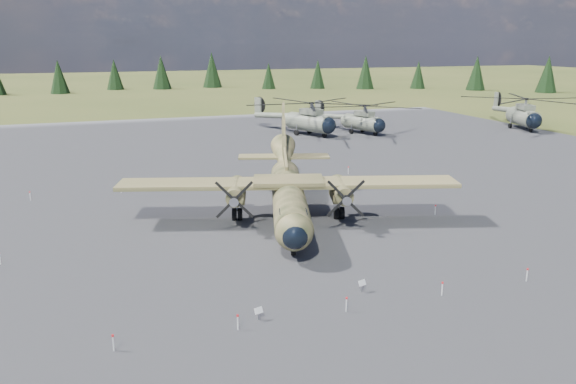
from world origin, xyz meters
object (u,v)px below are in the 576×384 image
object	(u,v)px
transport_plane	(288,188)
helicopter_near	(309,112)
helicopter_mid	(362,113)
helicopter_far	(524,107)

from	to	relation	value
transport_plane	helicopter_near	distance (m)	42.29
helicopter_mid	helicopter_near	bearing A→B (deg)	152.08
helicopter_near	helicopter_far	size ratio (longest dim) A/B	1.03
transport_plane	helicopter_mid	size ratio (longest dim) A/B	1.17
transport_plane	helicopter_mid	distance (m)	45.29
helicopter_near	helicopter_mid	bearing A→B (deg)	-33.15
helicopter_mid	helicopter_far	bearing A→B (deg)	-29.26
transport_plane	helicopter_far	world-z (taller)	transport_plane
transport_plane	helicopter_mid	world-z (taller)	transport_plane
transport_plane	helicopter_near	size ratio (longest dim) A/B	0.99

